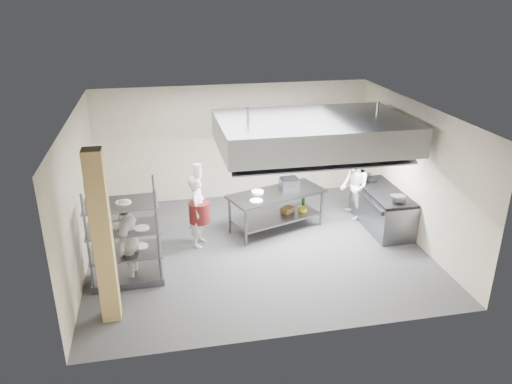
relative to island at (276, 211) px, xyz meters
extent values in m
plane|color=#38383A|center=(-0.63, -0.83, -0.46)|extent=(7.00, 7.00, 0.00)
plane|color=silver|center=(-0.63, -0.83, 2.54)|extent=(7.00, 7.00, 0.00)
plane|color=#B2A48D|center=(-0.63, 2.17, 1.04)|extent=(7.00, 0.00, 7.00)
plane|color=#B2A48D|center=(-4.13, -0.83, 1.04)|extent=(0.00, 6.00, 6.00)
plane|color=#B2A48D|center=(2.87, -0.83, 1.04)|extent=(0.00, 6.00, 6.00)
cube|color=tan|center=(-3.53, -2.73, 1.04)|extent=(0.30, 0.30, 3.00)
cube|color=slate|center=(0.67, -0.43, 1.94)|extent=(4.00, 2.50, 0.60)
cube|color=white|center=(-0.23, -0.43, 1.62)|extent=(1.60, 0.12, 0.04)
cube|color=white|center=(1.57, -0.43, 1.62)|extent=(1.60, 0.12, 0.04)
cube|color=slate|center=(1.17, 2.01, 1.04)|extent=(1.50, 0.28, 0.04)
cube|color=slate|center=(0.00, 0.00, 0.42)|extent=(2.37, 1.58, 0.06)
cube|color=slate|center=(0.00, 0.00, -0.16)|extent=(2.18, 1.44, 0.04)
cube|color=slate|center=(2.45, -0.33, -0.04)|extent=(0.80, 2.00, 0.84)
cube|color=black|center=(2.45, -0.33, 0.41)|extent=(0.78, 1.96, 0.06)
imported|color=silver|center=(-1.82, -0.41, 0.34)|extent=(0.54, 0.67, 1.60)
imported|color=silver|center=(1.97, 0.24, 0.35)|extent=(0.65, 0.82, 1.61)
imported|color=white|center=(-3.23, -1.59, 0.39)|extent=(0.64, 1.06, 1.69)
cube|color=gray|center=(0.38, 0.29, 0.56)|extent=(0.44, 0.35, 0.20)
cube|color=olive|center=(0.31, 0.15, -0.07)|extent=(0.35, 0.33, 0.13)
cylinder|color=gray|center=(2.50, -1.04, 0.52)|extent=(0.23, 0.23, 0.16)
cylinder|color=white|center=(-3.30, -1.59, 0.18)|extent=(0.28, 0.28, 0.05)
camera|label=1|loc=(-2.52, -10.16, 4.77)|focal=35.00mm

